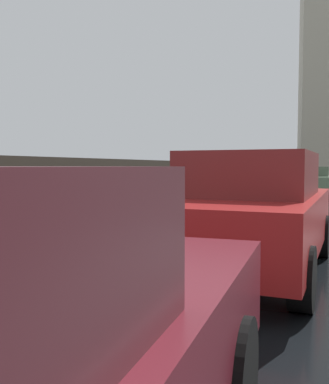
% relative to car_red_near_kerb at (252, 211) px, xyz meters
% --- Properties ---
extents(car_red_near_kerb, '(1.85, 4.14, 1.54)m').
position_rel_car_red_near_kerb_xyz_m(car_red_near_kerb, '(0.00, 0.00, 0.00)').
color(car_red_near_kerb, maroon).
rests_on(car_red_near_kerb, ground).
extents(car_green_far_ahead, '(1.78, 4.31, 1.34)m').
position_rel_car_red_near_kerb_xyz_m(car_green_far_ahead, '(-0.05, 15.58, -0.08)').
color(car_green_far_ahead, slate).
rests_on(car_green_far_ahead, ground).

